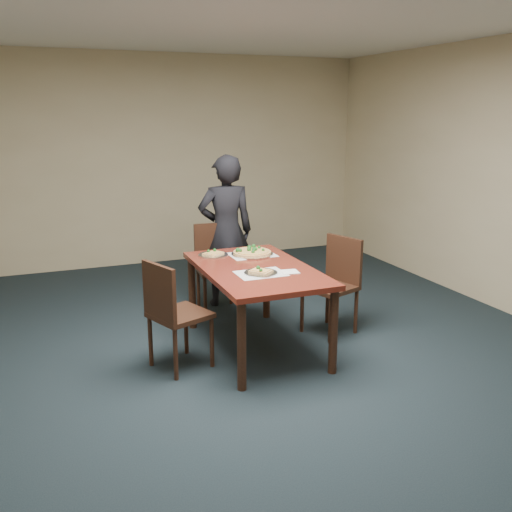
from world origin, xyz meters
name	(u,v)px	position (x,y,z in m)	size (l,w,h in m)	color
ground	(264,386)	(0.00, 0.00, 0.00)	(8.00, 8.00, 0.00)	black
room_shell	(265,158)	(0.00, 0.00, 1.74)	(8.00, 8.00, 8.00)	#C7B48A
dining_table	(256,277)	(0.21, 0.70, 0.66)	(0.90, 1.50, 0.75)	#591A11
chair_far	(216,262)	(0.21, 1.83, 0.52)	(0.46, 0.46, 0.91)	black
chair_left	(172,309)	(-0.57, 0.56, 0.52)	(0.54, 0.54, 0.91)	black
chair_right	(335,279)	(1.06, 0.82, 0.52)	(0.54, 0.54, 0.91)	black
diner	(226,231)	(0.36, 1.95, 0.81)	(0.59, 0.39, 1.62)	black
placemat_main	(252,255)	(0.34, 1.12, 0.75)	(0.42, 0.32, 0.00)	white
placemat_near	(261,274)	(0.17, 0.50, 0.75)	(0.40, 0.30, 0.00)	white
pizza_pan	(252,252)	(0.33, 1.12, 0.77)	(0.39, 0.39, 0.08)	silver
slice_plate_near	(261,272)	(0.17, 0.50, 0.76)	(0.28, 0.28, 0.06)	silver
slice_plate_far	(213,254)	(-0.01, 1.23, 0.76)	(0.28, 0.28, 0.06)	silver
napkin	(290,272)	(0.42, 0.46, 0.75)	(0.14, 0.14, 0.01)	white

